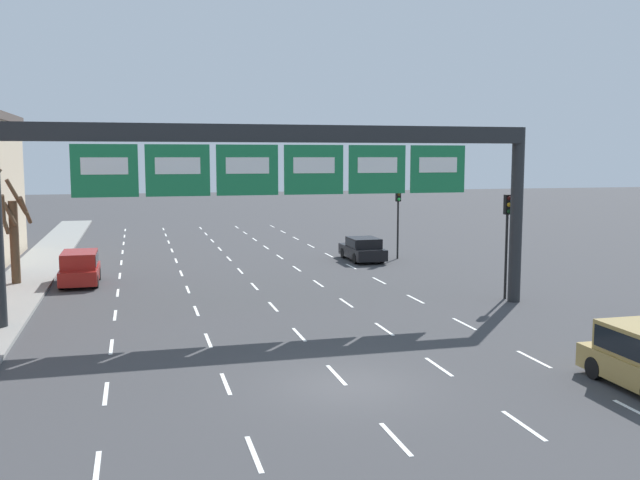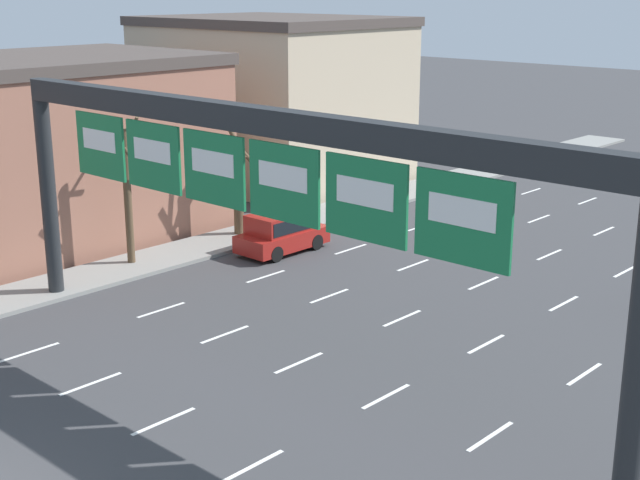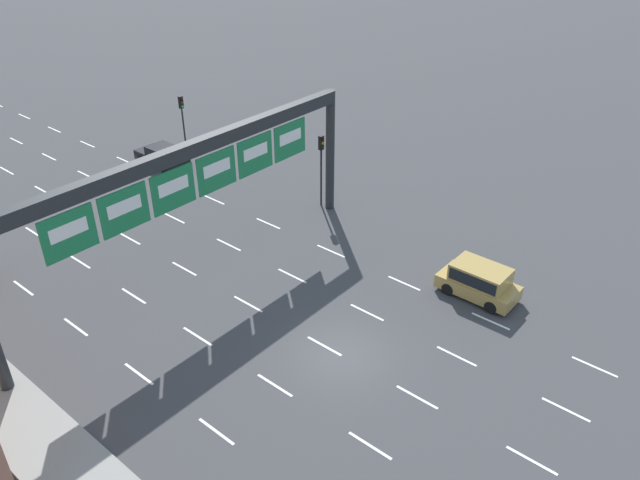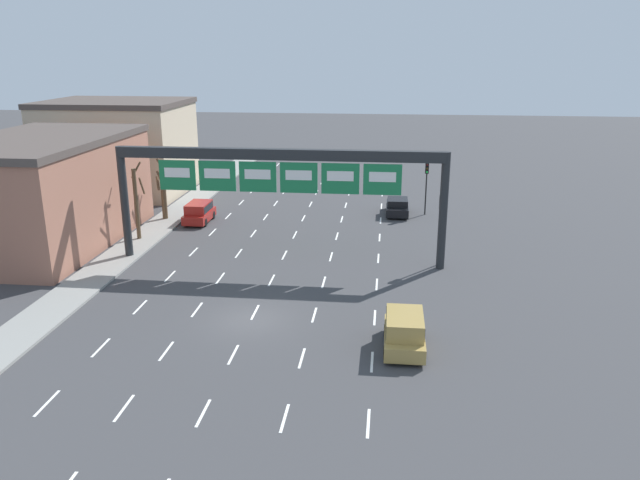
% 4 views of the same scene
% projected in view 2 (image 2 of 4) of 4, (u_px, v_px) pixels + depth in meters
% --- Properties ---
extents(lane_dashes, '(13.32, 67.00, 0.01)m').
position_uv_depth(lane_dashes, '(354.00, 339.00, 28.14)').
color(lane_dashes, white).
rests_on(lane_dashes, ground_plane).
extents(sign_gantry, '(21.95, 0.70, 7.75)m').
position_uv_depth(sign_gantry, '(255.00, 167.00, 23.55)').
color(sign_gantry, '#232628').
rests_on(sign_gantry, ground_plane).
extents(building_near, '(10.15, 17.33, 7.89)m').
position_uv_depth(building_near, '(9.00, 152.00, 37.80)').
color(building_near, '#9E6651').
rests_on(building_near, ground_plane).
extents(building_far, '(13.31, 10.71, 9.12)m').
position_uv_depth(building_far, '(272.00, 99.00, 50.75)').
color(building_far, '#C6B293').
rests_on(building_far, ground_plane).
extents(suv_red, '(1.87, 3.98, 1.69)m').
position_uv_depth(suv_red, '(282.00, 230.00, 37.14)').
color(suv_red, maroon).
rests_on(suv_red, ground_plane).
extents(tree_bare_closest, '(1.51, 1.38, 5.26)m').
position_uv_depth(tree_bare_closest, '(238.00, 180.00, 38.90)').
color(tree_bare_closest, brown).
rests_on(tree_bare_closest, sidewalk_left).
extents(tree_bare_second, '(1.58, 1.56, 5.84)m').
position_uv_depth(tree_bare_second, '(127.00, 190.00, 34.70)').
color(tree_bare_second, brown).
rests_on(tree_bare_second, sidewalk_left).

